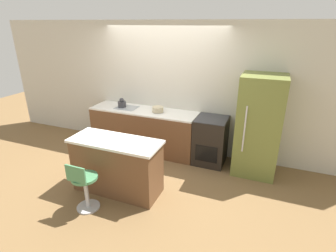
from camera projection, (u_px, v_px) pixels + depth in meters
ground_plane at (152, 159)px, 5.26m from camera, size 14.00×14.00×0.00m
wall_back at (165, 88)px, 5.36m from camera, size 8.00×0.06×2.60m
back_counter at (144, 130)px, 5.50m from camera, size 2.24×0.63×0.90m
kitchen_island at (117, 166)px, 4.13m from camera, size 1.43×0.57×0.89m
oven_range at (211, 140)px, 5.01m from camera, size 0.58×0.64×0.90m
refrigerator at (259, 126)px, 4.53m from camera, size 0.73×0.73×1.77m
stool_chair at (84, 186)px, 3.72m from camera, size 0.37×0.37×0.78m
kettle at (122, 103)px, 5.46m from camera, size 0.17×0.17×0.20m
mixing_bowl at (158, 109)px, 5.19m from camera, size 0.22×0.22×0.10m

